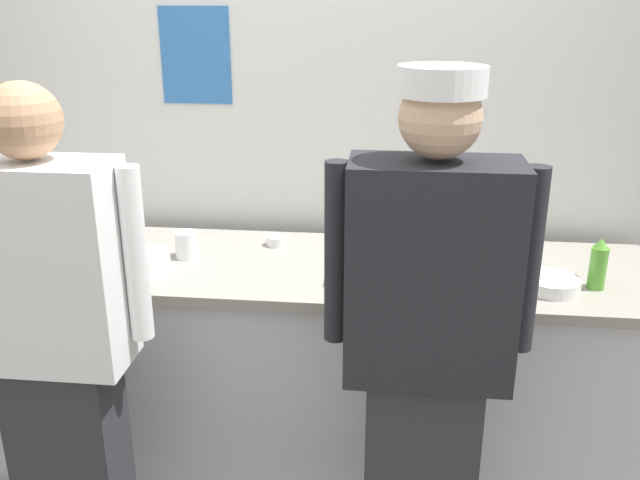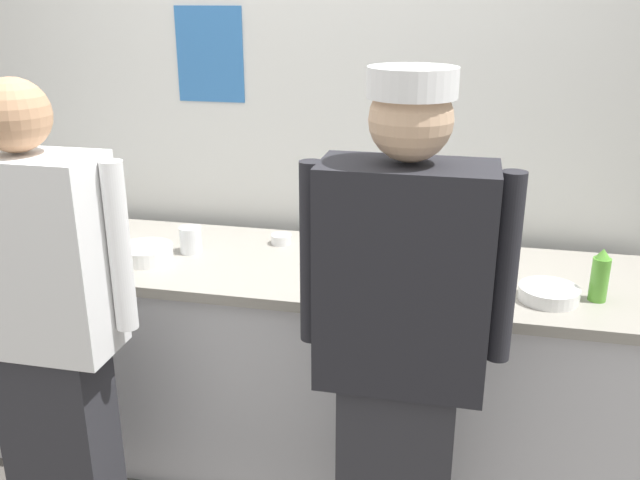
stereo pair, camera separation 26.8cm
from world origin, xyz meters
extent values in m
cube|color=silver|center=(0.00, 0.88, 1.31)|extent=(4.43, 0.10, 2.62)
cube|color=#3370B7|center=(-0.49, 0.83, 1.64)|extent=(0.30, 0.01, 0.40)
cube|color=silver|center=(0.00, 0.39, 0.42)|extent=(2.77, 0.67, 0.85)
cube|color=gray|center=(0.00, 0.39, 0.87)|extent=(2.82, 0.73, 0.04)
cube|color=#2D2D33|center=(-0.66, -0.31, 0.40)|extent=(0.34, 0.20, 0.81)
cube|color=white|center=(-0.66, -0.31, 1.13)|extent=(0.47, 0.24, 0.64)
cylinder|color=white|center=(-0.39, -0.27, 1.16)|extent=(0.07, 0.07, 0.54)
sphere|color=tan|center=(-0.66, -0.31, 1.56)|extent=(0.22, 0.22, 0.22)
cube|color=#232328|center=(0.48, -0.28, 1.14)|extent=(0.48, 0.24, 0.65)
cylinder|color=#232328|center=(0.21, -0.24, 1.18)|extent=(0.07, 0.07, 0.55)
cylinder|color=#232328|center=(0.76, -0.24, 1.18)|extent=(0.07, 0.07, 0.55)
sphere|color=tan|center=(0.48, -0.28, 1.58)|extent=(0.22, 0.22, 0.22)
cylinder|color=white|center=(0.48, -0.28, 1.68)|extent=(0.23, 0.23, 0.08)
cylinder|color=white|center=(-0.59, 0.28, 0.89)|extent=(0.22, 0.22, 0.01)
cylinder|color=white|center=(-0.59, 0.28, 0.91)|extent=(0.22, 0.22, 0.01)
cylinder|color=white|center=(-0.59, 0.28, 0.92)|extent=(0.22, 0.22, 0.01)
cylinder|color=white|center=(-0.59, 0.28, 0.93)|extent=(0.22, 0.22, 0.01)
cylinder|color=white|center=(-0.59, 0.28, 0.94)|extent=(0.22, 0.22, 0.01)
cylinder|color=white|center=(0.94, 0.23, 0.89)|extent=(0.21, 0.21, 0.01)
cylinder|color=white|center=(0.94, 0.23, 0.91)|extent=(0.21, 0.21, 0.01)
cylinder|color=white|center=(0.94, 0.23, 0.92)|extent=(0.21, 0.21, 0.01)
cylinder|color=white|center=(0.94, 0.23, 0.93)|extent=(0.21, 0.21, 0.01)
cylinder|color=#B7BABF|center=(-1.03, 0.35, 0.94)|extent=(0.39, 0.39, 0.10)
cube|color=#B7BABF|center=(0.35, 0.33, 0.90)|extent=(0.42, 0.34, 0.02)
cylinder|color=#56A333|center=(1.11, 0.26, 0.97)|extent=(0.06, 0.06, 0.16)
cone|color=#56A333|center=(1.11, 0.26, 1.06)|extent=(0.05, 0.05, 0.04)
cylinder|color=white|center=(0.70, 0.48, 0.91)|extent=(0.08, 0.08, 0.04)
cylinder|color=red|center=(0.70, 0.48, 0.92)|extent=(0.07, 0.07, 0.01)
cylinder|color=white|center=(-0.11, 0.58, 0.91)|extent=(0.09, 0.09, 0.04)
cylinder|color=orange|center=(-0.11, 0.58, 0.92)|extent=(0.07, 0.07, 0.01)
cylinder|color=white|center=(-0.45, 0.40, 0.94)|extent=(0.09, 0.09, 0.11)
camera|label=1|loc=(0.37, -2.09, 1.88)|focal=38.26mm
camera|label=2|loc=(0.63, -2.05, 1.88)|focal=38.26mm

